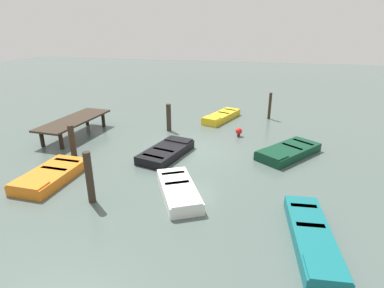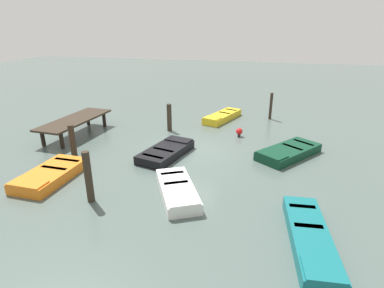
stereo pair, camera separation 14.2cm
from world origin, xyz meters
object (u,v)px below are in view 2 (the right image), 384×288
object	(u,v)px
marker_buoy	(239,132)
rowboat_black	(166,151)
dock_segment	(75,121)
mooring_piling_mid_right	(169,118)
rowboat_white	(177,190)
mooring_piling_near_right	(271,106)
rowboat_orange	(50,175)
mooring_piling_far_left	(73,141)
rowboat_teal	(310,238)
rowboat_yellow	(222,116)
mooring_piling_mid_left	(88,177)
rowboat_dark_green	(288,152)

from	to	relation	value
marker_buoy	rowboat_black	bearing A→B (deg)	139.78
dock_segment	mooring_piling_mid_right	size ratio (longest dim) A/B	3.02
rowboat_white	mooring_piling_near_right	bearing A→B (deg)	136.69
rowboat_orange	marker_buoy	xyz separation A→B (m)	(6.99, -6.68, 0.07)
mooring_piling_far_left	dock_segment	bearing A→B (deg)	31.86
rowboat_teal	rowboat_black	bearing A→B (deg)	-135.64
rowboat_white	mooring_piling_near_right	world-z (taller)	mooring_piling_near_right
rowboat_yellow	rowboat_teal	distance (m)	12.31
mooring_piling_near_right	marker_buoy	bearing A→B (deg)	158.31
mooring_piling_far_left	rowboat_teal	bearing A→B (deg)	-110.66
rowboat_black	mooring_piling_mid_left	distance (m)	4.69
mooring_piling_mid_left	rowboat_teal	bearing A→B (deg)	-93.98
mooring_piling_far_left	mooring_piling_mid_left	world-z (taller)	mooring_piling_mid_left
rowboat_orange	rowboat_yellow	xyz separation A→B (m)	(9.97, -5.25, -0.00)
rowboat_white	mooring_piling_mid_right	world-z (taller)	mooring_piling_mid_right
rowboat_teal	marker_buoy	world-z (taller)	marker_buoy
rowboat_dark_green	mooring_piling_mid_left	distance (m)	8.99
rowboat_orange	rowboat_teal	distance (m)	9.74
mooring_piling_near_right	rowboat_white	bearing A→B (deg)	164.55
rowboat_yellow	mooring_piling_mid_right	world-z (taller)	mooring_piling_mid_right
mooring_piling_mid_left	rowboat_white	bearing A→B (deg)	-68.17
dock_segment	marker_buoy	distance (m)	9.05
rowboat_orange	rowboat_white	bearing A→B (deg)	91.93
dock_segment	rowboat_teal	bearing A→B (deg)	-115.34
rowboat_black	rowboat_white	bearing A→B (deg)	-141.41
rowboat_teal	mooring_piling_mid_right	world-z (taller)	mooring_piling_mid_right
rowboat_white	mooring_piling_near_right	distance (m)	11.24
mooring_piling_mid_right	rowboat_white	bearing A→B (deg)	-159.37
rowboat_yellow	mooring_piling_mid_right	xyz separation A→B (m)	(-2.98, 2.60, 0.57)
dock_segment	rowboat_black	distance (m)	6.01
rowboat_dark_green	dock_segment	bearing A→B (deg)	-53.99
mooring_piling_far_left	marker_buoy	distance (m)	8.57
mooring_piling_mid_right	rowboat_dark_green	bearing A→B (deg)	-108.16
rowboat_yellow	marker_buoy	distance (m)	3.31
rowboat_white	rowboat_teal	distance (m)	4.66
dock_segment	rowboat_teal	distance (m)	13.41
dock_segment	mooring_piling_near_right	world-z (taller)	mooring_piling_near_right
rowboat_orange	rowboat_teal	bearing A→B (deg)	81.93
rowboat_yellow	marker_buoy	size ratio (longest dim) A/B	7.46
marker_buoy	rowboat_white	bearing A→B (deg)	168.28
rowboat_dark_green	rowboat_black	world-z (taller)	same
mooring_piling_near_right	marker_buoy	xyz separation A→B (m)	(-3.91, 1.55, -0.58)
rowboat_white	rowboat_yellow	bearing A→B (deg)	152.12
dock_segment	rowboat_black	world-z (taller)	dock_segment
mooring_piling_mid_left	mooring_piling_near_right	xyz separation A→B (m)	(11.93, -5.79, -0.07)
mooring_piling_far_left	mooring_piling_mid_right	size ratio (longest dim) A/B	0.98
mooring_piling_near_right	mooring_piling_mid_left	bearing A→B (deg)	154.12
rowboat_orange	mooring_piling_mid_right	xyz separation A→B (m)	(6.99, -2.65, 0.57)
rowboat_white	mooring_piling_mid_right	size ratio (longest dim) A/B	1.99
rowboat_black	mooring_piling_mid_right	bearing A→B (deg)	29.53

